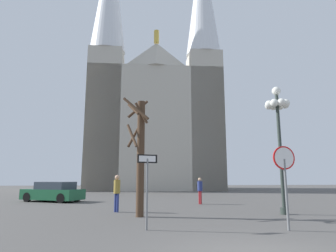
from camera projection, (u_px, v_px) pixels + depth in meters
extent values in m
cube|color=#BCB5A5|center=(154.00, 134.00, 43.42)|extent=(18.19, 14.17, 16.24)
pyramid|color=#BCB5A5|center=(156.00, 55.00, 39.40)|extent=(6.30, 2.16, 3.50)
cylinder|color=gold|center=(156.00, 37.00, 39.86)|extent=(0.70, 0.70, 1.80)
cube|color=#BCB5A5|center=(105.00, 119.00, 38.53)|extent=(4.51, 4.51, 18.66)
cube|color=#BCB5A5|center=(205.00, 120.00, 39.59)|extent=(4.51, 4.51, 18.66)
cylinder|color=slate|center=(286.00, 194.00, 9.38)|extent=(0.08, 0.08, 2.26)
cylinder|color=red|center=(284.00, 158.00, 9.59)|extent=(0.77, 0.11, 0.77)
cylinder|color=white|center=(284.00, 158.00, 9.56)|extent=(0.68, 0.06, 0.68)
cylinder|color=slate|center=(147.00, 194.00, 9.48)|extent=(0.07, 0.07, 2.27)
cube|color=black|center=(147.00, 159.00, 9.67)|extent=(0.67, 0.20, 0.28)
cube|color=white|center=(147.00, 159.00, 9.66)|extent=(0.56, 0.15, 0.20)
cylinder|color=#2D3833|center=(280.00, 153.00, 13.77)|extent=(0.16, 0.16, 5.63)
cylinder|color=#2D3833|center=(284.00, 211.00, 13.30)|extent=(0.36, 0.36, 0.30)
sphere|color=white|center=(276.00, 91.00, 14.30)|extent=(0.42, 0.42, 0.42)
sphere|color=white|center=(285.00, 105.00, 14.22)|extent=(0.38, 0.38, 0.38)
cylinder|color=#2D3833|center=(281.00, 105.00, 14.20)|extent=(0.05, 0.41, 0.05)
sphere|color=white|center=(280.00, 106.00, 14.50)|extent=(0.38, 0.38, 0.38)
cylinder|color=#2D3833|center=(279.00, 105.00, 14.34)|extent=(0.33, 0.33, 0.05)
sphere|color=white|center=(273.00, 107.00, 14.58)|extent=(0.38, 0.38, 0.38)
cylinder|color=#2D3833|center=(275.00, 106.00, 14.38)|extent=(0.41, 0.05, 0.05)
sphere|color=white|center=(269.00, 106.00, 14.44)|extent=(0.38, 0.38, 0.38)
cylinder|color=#2D3833|center=(273.00, 105.00, 14.31)|extent=(0.33, 0.33, 0.05)
sphere|color=white|center=(269.00, 104.00, 14.14)|extent=(0.38, 0.38, 0.38)
cylinder|color=#2D3833|center=(273.00, 104.00, 14.16)|extent=(0.05, 0.41, 0.05)
sphere|color=white|center=(274.00, 103.00, 13.87)|extent=(0.38, 0.38, 0.38)
cylinder|color=#2D3833|center=(276.00, 104.00, 14.02)|extent=(0.33, 0.33, 0.05)
sphere|color=white|center=(281.00, 102.00, 13.78)|extent=(0.38, 0.38, 0.38)
cylinder|color=#2D3833|center=(279.00, 103.00, 13.98)|extent=(0.41, 0.05, 0.05)
sphere|color=white|center=(286.00, 103.00, 13.93)|extent=(0.38, 0.38, 0.38)
cylinder|color=#2D3833|center=(281.00, 104.00, 14.05)|extent=(0.33, 0.33, 0.05)
cylinder|color=#473323|center=(141.00, 157.00, 12.89)|extent=(0.34, 0.34, 5.08)
cylinder|color=#473323|center=(134.00, 136.00, 13.25)|extent=(0.60, 0.78, 1.07)
cylinder|color=#473323|center=(141.00, 113.00, 12.98)|extent=(0.62, 0.12, 0.96)
cylinder|color=#473323|center=(132.00, 135.00, 12.81)|extent=(0.56, 0.92, 1.12)
cylinder|color=#473323|center=(138.00, 109.00, 13.70)|extent=(0.98, 0.45, 0.93)
cylinder|color=#473323|center=(136.00, 108.00, 12.71)|extent=(1.19, 0.63, 1.10)
cylinder|color=#473323|center=(133.00, 109.00, 13.01)|extent=(0.58, 0.84, 0.67)
cube|color=#1E5B38|center=(53.00, 194.00, 20.46)|extent=(4.61, 3.50, 0.71)
cube|color=#333D47|center=(56.00, 185.00, 20.50)|extent=(2.85, 2.50, 0.51)
cylinder|color=black|center=(27.00, 197.00, 20.20)|extent=(0.67, 0.48, 0.64)
cylinder|color=black|center=(45.00, 196.00, 21.67)|extent=(0.67, 0.48, 0.64)
cylinder|color=black|center=(61.00, 198.00, 19.19)|extent=(0.67, 0.48, 0.64)
cylinder|color=black|center=(77.00, 197.00, 20.67)|extent=(0.67, 0.48, 0.64)
cylinder|color=maroon|center=(201.00, 198.00, 18.44)|extent=(0.12, 0.12, 0.82)
cylinder|color=maroon|center=(200.00, 197.00, 18.58)|extent=(0.12, 0.12, 0.82)
cylinder|color=navy|center=(200.00, 186.00, 18.63)|extent=(0.32, 0.32, 0.61)
sphere|color=tan|center=(200.00, 179.00, 18.71)|extent=(0.22, 0.22, 0.22)
cylinder|color=navy|center=(118.00, 203.00, 14.18)|extent=(0.12, 0.12, 0.89)
cylinder|color=navy|center=(115.00, 203.00, 14.28)|extent=(0.12, 0.12, 0.89)
cylinder|color=olive|center=(117.00, 187.00, 14.36)|extent=(0.32, 0.32, 0.66)
sphere|color=tan|center=(117.00, 177.00, 14.44)|extent=(0.24, 0.24, 0.24)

